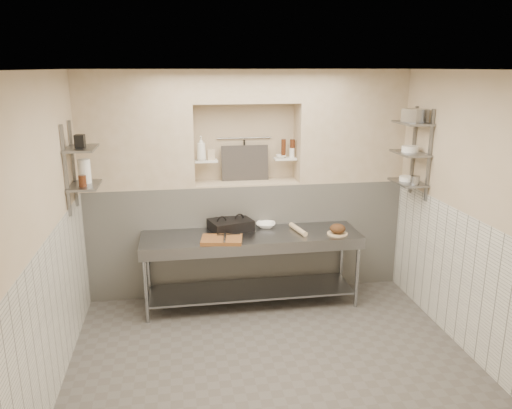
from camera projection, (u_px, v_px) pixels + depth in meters
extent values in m
cube|color=#4E4A45|center=(271.00, 361.00, 5.04)|extent=(4.00, 3.90, 0.10)
cube|color=silver|center=(274.00, 64.00, 4.27)|extent=(4.00, 3.90, 0.10)
cube|color=#C3B097|center=(42.00, 236.00, 4.35)|extent=(0.10, 3.90, 2.80)
cube|color=#C3B097|center=(474.00, 215.00, 4.97)|extent=(0.10, 3.90, 2.80)
cube|color=#C3B097|center=(244.00, 179.00, 6.56)|extent=(4.00, 0.10, 2.80)
cube|color=#C3B097|center=(341.00, 333.00, 2.76)|extent=(4.00, 0.10, 2.80)
cube|color=silver|center=(246.00, 235.00, 6.51)|extent=(4.00, 0.40, 1.40)
cube|color=#C3B097|center=(246.00, 182.00, 6.32)|extent=(1.30, 0.40, 0.02)
cube|color=#C3B097|center=(136.00, 130.00, 5.93)|extent=(1.35, 0.40, 1.40)
cube|color=#C3B097|center=(349.00, 126.00, 6.34)|extent=(1.35, 0.40, 1.40)
cube|color=#C3B097|center=(246.00, 86.00, 6.00)|extent=(1.30, 0.40, 0.40)
cube|color=silver|center=(57.00, 308.00, 4.54)|extent=(0.02, 3.90, 1.40)
cube|color=silver|center=(461.00, 280.00, 5.15)|extent=(0.02, 3.90, 1.40)
cube|color=white|center=(206.00, 161.00, 6.17)|extent=(0.28, 0.16, 0.02)
cube|color=white|center=(285.00, 159.00, 6.32)|extent=(0.28, 0.16, 0.02)
cylinder|color=gray|center=(244.00, 138.00, 6.34)|extent=(0.70, 0.02, 0.02)
cylinder|color=black|center=(244.00, 151.00, 6.37)|extent=(0.02, 0.02, 0.30)
cube|color=#383330|center=(245.00, 163.00, 6.36)|extent=(0.60, 0.08, 0.45)
cube|color=slate|center=(73.00, 164.00, 5.44)|extent=(0.03, 0.03, 0.95)
cube|color=slate|center=(66.00, 171.00, 5.06)|extent=(0.03, 0.03, 0.95)
cube|color=slate|center=(85.00, 186.00, 5.32)|extent=(0.30, 0.50, 0.02)
cube|color=slate|center=(81.00, 148.00, 5.22)|extent=(0.30, 0.50, 0.03)
cube|color=slate|center=(413.00, 150.00, 6.03)|extent=(0.03, 0.03, 1.05)
cube|color=slate|center=(429.00, 156.00, 5.65)|extent=(0.03, 0.03, 1.05)
cube|color=slate|center=(408.00, 182.00, 5.91)|extent=(0.30, 0.50, 0.02)
cube|color=slate|center=(410.00, 153.00, 5.82)|extent=(0.30, 0.50, 0.02)
cube|color=slate|center=(413.00, 123.00, 5.73)|extent=(0.30, 0.50, 0.03)
cube|color=gray|center=(251.00, 236.00, 5.94)|extent=(2.60, 0.70, 0.04)
cube|color=gray|center=(251.00, 290.00, 6.12)|extent=(2.45, 0.60, 0.03)
cube|color=gray|center=(256.00, 250.00, 5.64)|extent=(2.60, 0.02, 0.12)
cylinder|color=gray|center=(146.00, 288.00, 5.59)|extent=(0.04, 0.04, 0.86)
cylinder|color=gray|center=(148.00, 268.00, 6.14)|extent=(0.04, 0.04, 0.86)
cylinder|color=gray|center=(357.00, 274.00, 5.97)|extent=(0.04, 0.04, 0.86)
cylinder|color=gray|center=(342.00, 256.00, 6.52)|extent=(0.04, 0.04, 0.86)
cube|color=black|center=(231.00, 227.00, 6.07)|extent=(0.57, 0.48, 0.09)
cube|color=black|center=(231.00, 222.00, 6.05)|extent=(0.57, 0.48, 0.04)
cube|color=brown|center=(222.00, 240.00, 5.68)|extent=(0.51, 0.39, 0.04)
cube|color=gray|center=(229.00, 234.00, 5.78)|extent=(0.27, 0.04, 0.01)
cylinder|color=gray|center=(225.00, 238.00, 5.64)|extent=(0.06, 0.27, 0.02)
imported|color=white|center=(266.00, 225.00, 6.18)|extent=(0.28, 0.28, 0.06)
cylinder|color=tan|center=(298.00, 229.00, 6.01)|extent=(0.14, 0.41, 0.06)
cylinder|color=tan|center=(337.00, 234.00, 5.93)|extent=(0.24, 0.24, 0.01)
ellipsoid|color=#4C2D19|center=(338.00, 229.00, 5.92)|extent=(0.19, 0.19, 0.11)
imported|color=white|center=(201.00, 148.00, 6.08)|extent=(0.12, 0.12, 0.30)
cube|color=#C3B097|center=(211.00, 154.00, 6.16)|extent=(0.09, 0.09, 0.13)
imported|color=white|center=(281.00, 156.00, 6.29)|extent=(0.17, 0.17, 0.04)
cylinder|color=#45200F|center=(292.00, 148.00, 6.31)|extent=(0.06, 0.06, 0.23)
cylinder|color=#45200F|center=(283.00, 148.00, 6.30)|extent=(0.06, 0.06, 0.23)
cylinder|color=white|center=(292.00, 153.00, 6.33)|extent=(0.07, 0.07, 0.12)
cylinder|color=white|center=(85.00, 171.00, 5.35)|extent=(0.13, 0.13, 0.26)
cylinder|color=#45200F|center=(83.00, 181.00, 5.20)|extent=(0.08, 0.08, 0.12)
cube|color=black|center=(80.00, 141.00, 5.16)|extent=(0.10, 0.10, 0.14)
cylinder|color=white|center=(407.00, 179.00, 5.94)|extent=(0.18, 0.18, 0.05)
cylinder|color=gray|center=(415.00, 180.00, 5.73)|extent=(0.10, 0.10, 0.10)
cylinder|color=white|center=(410.00, 149.00, 5.82)|extent=(0.19, 0.19, 0.07)
cube|color=gray|center=(415.00, 116.00, 5.66)|extent=(0.26, 0.29, 0.15)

